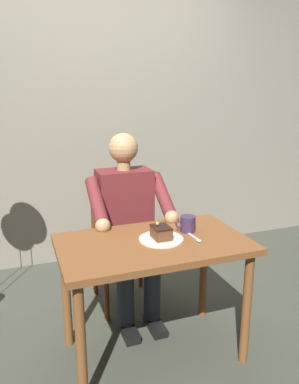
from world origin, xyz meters
name	(u,v)px	position (x,y,z in m)	size (l,w,h in m)	color
ground_plane	(153,352)	(0.00, 0.00, 0.00)	(14.00, 14.00, 0.00)	#404439
cafe_rear_panel	(92,92)	(0.00, -1.51, 1.50)	(6.40, 0.12, 3.00)	gray
dining_table	(153,257)	(0.00, 0.00, 0.61)	(1.03, 0.61, 0.71)	brown
chair	(121,235)	(0.00, -0.66, 0.50)	(0.42, 0.42, 0.90)	brown
seated_person	(128,224)	(0.00, -0.48, 0.64)	(0.53, 0.58, 1.24)	maroon
dessert_plate	(161,239)	(-0.04, 0.00, 0.71)	(0.24, 0.24, 0.01)	silver
cake_slice	(161,232)	(-0.04, 0.00, 0.75)	(0.09, 0.12, 0.09)	brown
coffee_cup	(188,223)	(-0.24, -0.07, 0.75)	(0.12, 0.09, 0.09)	#362745
dessert_spoon	(196,239)	(-0.23, 0.06, 0.71)	(0.03, 0.14, 0.01)	silver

